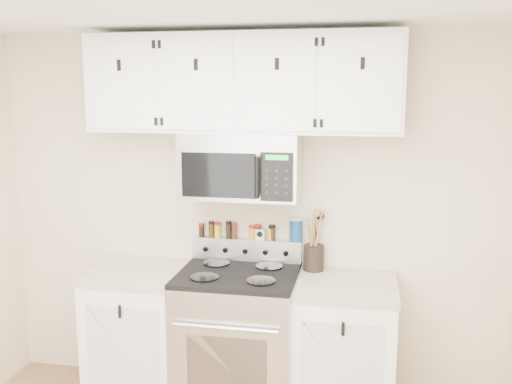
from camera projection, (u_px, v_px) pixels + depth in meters
The scene contains 18 objects.
back_wall at pixel (248, 216), 3.93m from camera, with size 3.50×0.01×2.50m, color tan.
range at pixel (238, 340), 3.76m from camera, with size 0.76×0.65×1.10m.
base_cabinet_left at pixel (141, 333), 3.91m from camera, with size 0.64×0.62×0.92m.
base_cabinet_right at pixel (344, 351), 3.66m from camera, with size 0.64×0.62×0.92m.
microwave at pixel (242, 165), 3.68m from camera, with size 0.76×0.44×0.42m.
upper_cabinets at pixel (242, 83), 3.61m from camera, with size 2.00×0.35×0.62m.
utensil_crock at pixel (314, 256), 3.80m from camera, with size 0.14×0.14×0.40m.
kitchen_timer at pixel (260, 234), 3.90m from camera, with size 0.06×0.05×0.08m, color silver.
salt_canister at pixel (296, 230), 3.84m from camera, with size 0.09×0.09×0.16m.
spice_jar_0 at pixel (202, 230), 3.97m from camera, with size 0.04×0.04×0.09m.
spice_jar_1 at pixel (211, 229), 3.96m from camera, with size 0.04×0.04×0.11m.
spice_jar_2 at pixel (218, 230), 3.95m from camera, with size 0.04×0.04×0.10m.
spice_jar_3 at pixel (229, 230), 3.93m from camera, with size 0.04×0.04×0.12m.
spice_jar_4 at pixel (234, 231), 3.93m from camera, with size 0.04×0.04×0.11m.
spice_jar_5 at pixel (252, 232), 3.91m from camera, with size 0.05×0.05×0.09m.
spice_jar_6 at pixel (258, 232), 3.90m from camera, with size 0.05×0.05×0.10m.
spice_jar_7 at pixel (272, 233), 3.88m from camera, with size 0.04×0.04×0.10m.
spice_jar_8 at pixel (272, 232), 3.88m from camera, with size 0.04×0.04×0.11m.
Camera 1 is at (0.78, -2.01, 2.12)m, focal length 40.00 mm.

